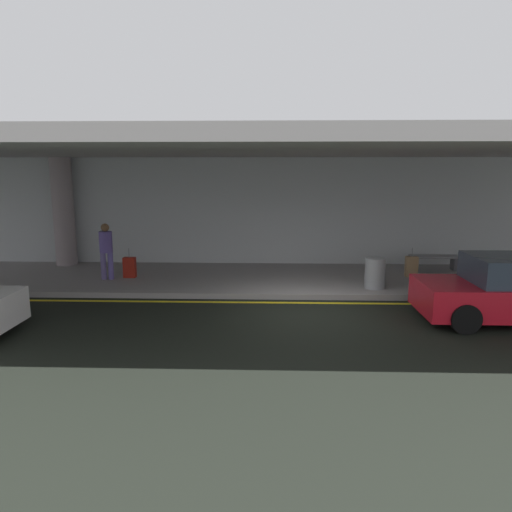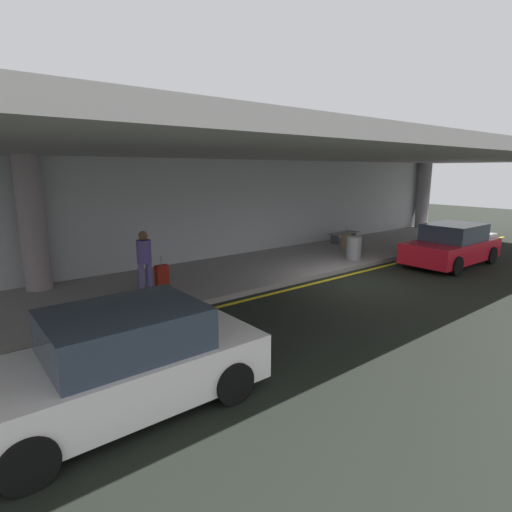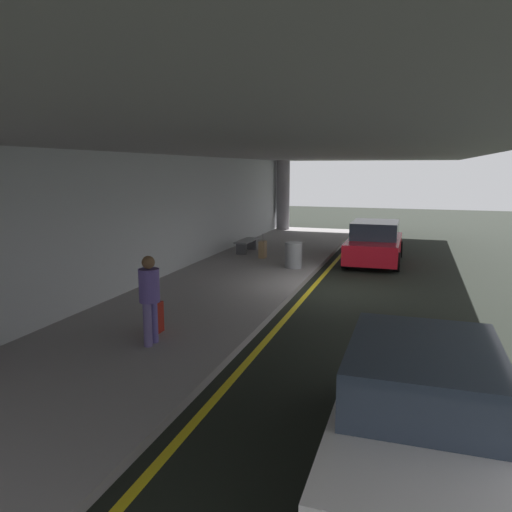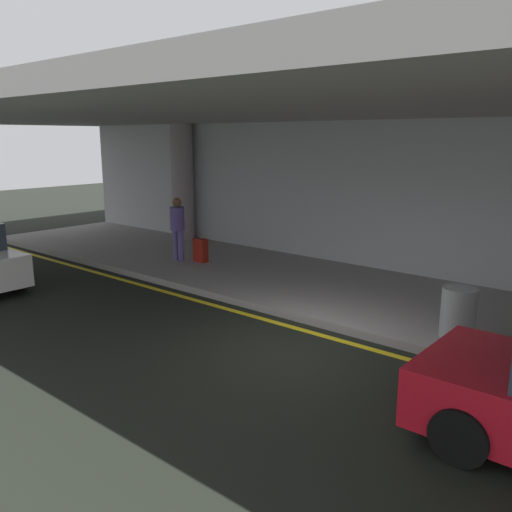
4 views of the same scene
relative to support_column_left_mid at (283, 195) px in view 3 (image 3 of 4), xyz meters
The scene contains 13 objects.
ground_plane 13.07m from the support_column_left_mid, 158.26° to the right, with size 60.00×60.00×0.00m, color black.
sidewalk 12.27m from the support_column_left_mid, behind, with size 26.00×4.20×0.15m, color gray.
lane_stripe_yellow 12.83m from the support_column_left_mid, 161.25° to the right, with size 26.00×0.14×0.01m, color yellow.
support_column_left_mid is the anchor object (origin of this frame).
ceiling_overhang 12.36m from the support_column_left_mid, 169.68° to the right, with size 28.00×13.20×0.30m, color #9C9796.
terminal_back_wall 12.01m from the support_column_left_mid, behind, with size 26.00×0.30×3.80m, color #B1B5B8.
car_white 21.42m from the support_column_left_mid, 161.03° to the right, with size 4.10×1.92×1.50m.
car_red 9.31m from the support_column_left_mid, 143.97° to the right, with size 4.10×1.92×1.50m.
traveler_with_luggage 17.97m from the support_column_left_mid, behind, with size 0.38×0.38×1.68m.
suitcase_upright_primary 8.87m from the support_column_left_mid, 169.93° to the right, with size 0.36×0.22×0.90m.
suitcase_upright_secondary 17.39m from the support_column_left_mid, behind, with size 0.36×0.22×0.90m.
bench_metal 7.73m from the support_column_left_mid, behind, with size 1.60×0.50×0.48m.
trash_bin_steel 10.58m from the support_column_left_mid, 163.17° to the right, with size 0.56×0.56×0.85m, color gray.
Camera 3 is at (-13.54, -1.98, 3.40)m, focal length 34.46 mm.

